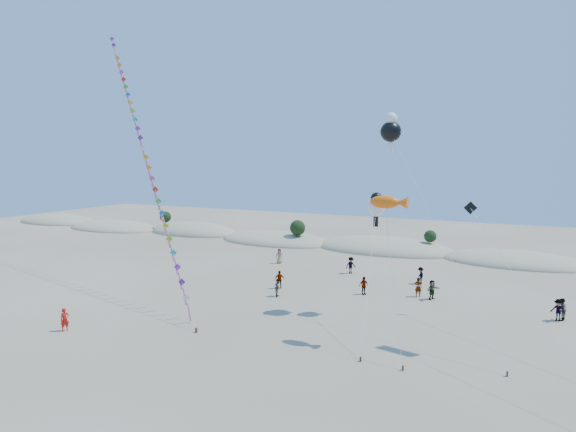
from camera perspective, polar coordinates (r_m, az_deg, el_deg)
The scene contains 9 objects.
ground at distance 27.08m, azimuth -14.90°, elevation -20.51°, with size 160.00×160.00×0.00m, color #84755B.
dune_ridge at distance 66.10m, azimuth 12.16°, elevation -3.92°, with size 145.30×11.49×5.57m.
kite_train at distance 49.68m, azimuth -17.03°, elevation 8.58°, with size 25.75×18.62×27.26m.
fish_kite at distance 32.31m, azimuth 11.86°, elevation 1.56°, with size 3.42×4.68×9.90m.
cartoon_kite_low at distance 38.32m, azimuth 10.41°, elevation 1.13°, with size 2.54×10.33×9.69m.
cartoon_kite_high at distance 39.20m, azimuth 12.11°, elevation 10.00°, with size 10.30×10.02×15.91m.
dark_kite at distance 37.61m, azimuth 23.24°, elevation -3.06°, with size 7.77×10.86×9.00m.
flyer_foreground at distance 38.71m, azimuth -24.94°, elevation -11.08°, with size 0.61×0.40×1.67m, color red.
beachgoers at distance 45.88m, azimuth 14.52°, elevation -7.83°, with size 34.09×13.06×1.85m.
Camera 1 is at (15.88, -18.11, 12.37)m, focal length 30.00 mm.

